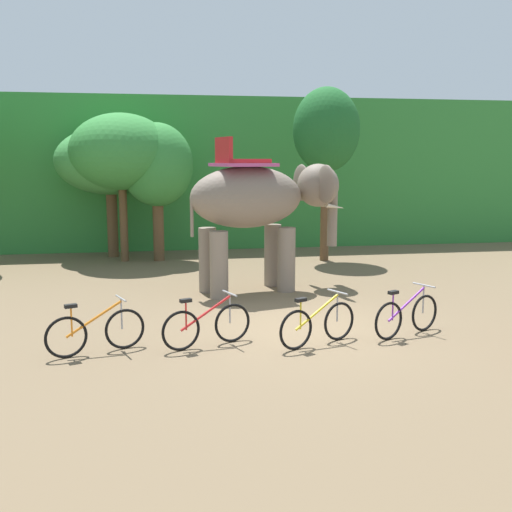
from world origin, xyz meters
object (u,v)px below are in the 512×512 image
(tree_far_left, at_px, (110,161))
(elephant, at_px, (259,203))
(bike_orange, at_px, (96,331))
(bike_red, at_px, (207,325))
(bike_yellow, at_px, (318,324))
(tree_center_right, at_px, (121,152))
(tree_far_right, at_px, (157,166))
(tree_center_left, at_px, (326,131))
(bike_purple, at_px, (407,315))

(tree_far_left, distance_m, elephant, 7.30)
(elephant, height_order, bike_orange, elephant)
(bike_red, relative_size, bike_yellow, 1.03)
(tree_far_left, xyz_separation_m, bike_orange, (0.35, -10.54, -2.80))
(tree_center_right, height_order, tree_far_right, tree_center_right)
(tree_far_right, relative_size, bike_orange, 2.73)
(tree_far_right, distance_m, tree_center_left, 5.48)
(tree_far_left, distance_m, tree_center_right, 1.10)
(tree_center_left, height_order, bike_yellow, tree_center_left)
(tree_far_right, height_order, bike_yellow, tree_far_right)
(elephant, distance_m, bike_yellow, 5.00)
(tree_center_right, xyz_separation_m, bike_purple, (5.56, -9.45, -3.10))
(tree_far_right, xyz_separation_m, elephant, (2.44, -5.00, -0.85))
(elephant, bearing_deg, bike_orange, -128.84)
(bike_yellow, xyz_separation_m, bike_purple, (1.79, 0.29, 0.00))
(bike_orange, bearing_deg, bike_purple, 1.14)
(bike_orange, distance_m, bike_purple, 5.63)
(tree_far_left, xyz_separation_m, tree_center_right, (0.42, -0.98, 0.29))
(tree_center_left, distance_m, bike_orange, 11.39)
(bike_purple, bearing_deg, bike_red, -179.34)
(tree_far_left, height_order, bike_orange, tree_far_left)
(bike_orange, xyz_separation_m, bike_red, (1.89, 0.07, 0.00))
(tree_far_right, height_order, bike_orange, tree_far_right)
(tree_far_left, relative_size, bike_purple, 2.77)
(tree_far_left, bearing_deg, bike_orange, -88.12)
(bike_yellow, bearing_deg, tree_center_right, 111.12)
(elephant, height_order, bike_purple, elephant)
(tree_center_right, height_order, elephant, tree_center_right)
(bike_orange, relative_size, bike_yellow, 1.03)
(bike_purple, bearing_deg, tree_center_right, 120.46)
(tree_far_right, height_order, bike_purple, tree_far_right)
(tree_center_right, relative_size, bike_purple, 3.01)
(tree_far_left, distance_m, bike_yellow, 11.84)
(tree_far_left, relative_size, bike_red, 2.67)
(tree_center_right, distance_m, tree_far_right, 1.18)
(elephant, relative_size, bike_purple, 2.72)
(tree_center_right, relative_size, elephant, 1.11)
(tree_center_right, xyz_separation_m, bike_orange, (-0.07, -9.56, -3.10))
(bike_orange, height_order, bike_purple, same)
(tree_far_right, xyz_separation_m, tree_center_left, (5.30, -0.88, 1.08))
(tree_center_left, distance_m, bike_yellow, 9.89)
(tree_center_right, xyz_separation_m, elephant, (3.53, -5.08, -1.28))
(tree_center_right, relative_size, bike_red, 2.90)
(tree_center_left, bearing_deg, tree_far_right, 170.58)
(tree_far_right, height_order, bike_red, tree_far_right)
(bike_purple, bearing_deg, elephant, 114.87)
(bike_orange, bearing_deg, bike_red, 2.09)
(bike_purple, bearing_deg, tree_far_left, 119.81)
(tree_center_left, bearing_deg, bike_purple, -95.69)
(tree_far_right, xyz_separation_m, bike_red, (0.72, -9.40, -2.67))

